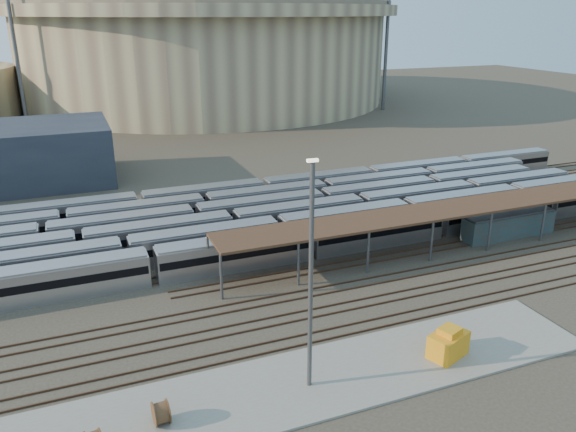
# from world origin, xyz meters

# --- Properties ---
(ground) EXTENTS (420.00, 420.00, 0.00)m
(ground) POSITION_xyz_m (0.00, 0.00, 0.00)
(ground) COLOR #383026
(ground) RESTS_ON ground
(apron) EXTENTS (50.00, 9.00, 0.20)m
(apron) POSITION_xyz_m (-5.00, -15.00, 0.10)
(apron) COLOR gray
(apron) RESTS_ON ground
(subway_trains) EXTENTS (124.68, 23.90, 3.60)m
(subway_trains) POSITION_xyz_m (0.20, 18.50, 1.80)
(subway_trains) COLOR #ABAAAF
(subway_trains) RESTS_ON ground
(inspection_shed) EXTENTS (60.30, 6.00, 5.30)m
(inspection_shed) POSITION_xyz_m (22.00, 4.00, 4.98)
(inspection_shed) COLOR #4F4F53
(inspection_shed) RESTS_ON ground
(empty_tracks) EXTENTS (170.00, 9.62, 0.18)m
(empty_tracks) POSITION_xyz_m (0.00, -5.00, 0.09)
(empty_tracks) COLOR #4C3323
(empty_tracks) RESTS_ON ground
(stadium) EXTENTS (124.00, 124.00, 32.50)m
(stadium) POSITION_xyz_m (25.00, 140.00, 16.47)
(stadium) COLOR tan
(stadium) RESTS_ON ground
(floodlight_0) EXTENTS (4.00, 1.00, 38.40)m
(floodlight_0) POSITION_xyz_m (-30.00, 110.00, 20.65)
(floodlight_0) COLOR #4F4F53
(floodlight_0) RESTS_ON ground
(floodlight_2) EXTENTS (4.00, 1.00, 38.40)m
(floodlight_2) POSITION_xyz_m (70.00, 100.00, 20.65)
(floodlight_2) COLOR #4F4F53
(floodlight_2) RESTS_ON ground
(floodlight_3) EXTENTS (4.00, 1.00, 38.40)m
(floodlight_3) POSITION_xyz_m (-10.00, 160.00, 20.65)
(floodlight_3) COLOR #4F4F53
(floodlight_3) RESTS_ON ground
(teal_boxcar) EXTENTS (13.50, 2.70, 3.14)m
(teal_boxcar) POSITION_xyz_m (31.81, 4.00, 1.57)
(teal_boxcar) COLOR #1E434D
(teal_boxcar) RESTS_ON ground
(cable_reel_east) EXTENTS (1.12, 1.88, 1.82)m
(cable_reel_east) POSITION_xyz_m (-17.12, -15.49, 1.11)
(cable_reel_east) COLOR brown
(cable_reel_east) RESTS_ON apron
(yard_light_pole) EXTENTS (0.82, 0.36, 18.43)m
(yard_light_pole) POSITION_xyz_m (-5.45, -15.34, 9.50)
(yard_light_pole) COLOR #4F4F53
(yard_light_pole) RESTS_ON apron
(yellow_equipment) EXTENTS (4.00, 3.26, 2.16)m
(yellow_equipment) POSITION_xyz_m (7.22, -16.07, 1.28)
(yellow_equipment) COLOR orange
(yellow_equipment) RESTS_ON apron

